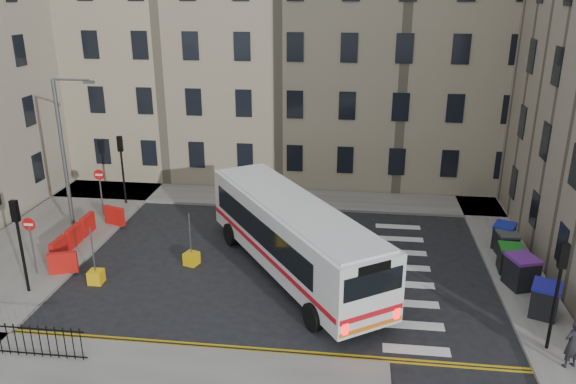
% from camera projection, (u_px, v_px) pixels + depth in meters
% --- Properties ---
extents(ground, '(120.00, 120.00, 0.00)m').
position_uv_depth(ground, '(318.00, 267.00, 26.20)').
color(ground, black).
rests_on(ground, ground).
extents(pavement_north, '(36.00, 3.20, 0.15)m').
position_uv_depth(pavement_north, '(232.00, 196.00, 34.90)').
color(pavement_north, slate).
rests_on(pavement_north, ground).
extents(pavement_east, '(2.40, 26.00, 0.15)m').
position_uv_depth(pavement_east, '(498.00, 239.00, 28.86)').
color(pavement_east, slate).
rests_on(pavement_east, ground).
extents(pavement_west, '(6.00, 22.00, 0.15)m').
position_uv_depth(pavement_west, '(47.00, 241.00, 28.74)').
color(pavement_west, slate).
rests_on(pavement_west, ground).
extents(terrace_north, '(38.30, 10.80, 17.20)m').
position_uv_depth(terrace_north, '(235.00, 45.00, 38.54)').
color(terrace_north, gray).
rests_on(terrace_north, ground).
extents(traffic_light_east, '(0.28, 0.22, 4.10)m').
position_uv_depth(traffic_light_east, '(559.00, 280.00, 19.10)').
color(traffic_light_east, black).
rests_on(traffic_light_east, pavement_east).
extents(traffic_light_nw, '(0.28, 0.22, 4.10)m').
position_uv_depth(traffic_light_nw, '(122.00, 159.00, 32.69)').
color(traffic_light_nw, black).
rests_on(traffic_light_nw, pavement_west).
extents(traffic_light_sw, '(0.28, 0.22, 4.10)m').
position_uv_depth(traffic_light_sw, '(19.00, 232.00, 22.89)').
color(traffic_light_sw, black).
rests_on(traffic_light_sw, pavement_west).
extents(streetlamp, '(0.50, 0.22, 8.14)m').
position_uv_depth(streetlamp, '(64.00, 156.00, 28.11)').
color(streetlamp, '#595B5E').
rests_on(streetlamp, pavement_west).
extents(no_entry_north, '(0.60, 0.08, 3.00)m').
position_uv_depth(no_entry_north, '(100.00, 183.00, 31.15)').
color(no_entry_north, '#595B5E').
rests_on(no_entry_north, pavement_west).
extents(no_entry_south, '(0.60, 0.08, 3.00)m').
position_uv_depth(no_entry_south, '(30.00, 234.00, 24.62)').
color(no_entry_south, '#595B5E').
rests_on(no_entry_south, pavement_west).
extents(roadworks_barriers, '(1.66, 6.26, 1.00)m').
position_uv_depth(roadworks_barriers, '(81.00, 236.00, 27.83)').
color(roadworks_barriers, red).
rests_on(roadworks_barriers, pavement_west).
extents(bus, '(9.22, 11.80, 3.36)m').
position_uv_depth(bus, '(293.00, 234.00, 24.95)').
color(bus, silver).
rests_on(bus, ground).
extents(wheelie_bin_a, '(1.41, 1.49, 1.32)m').
position_uv_depth(wheelie_bin_a, '(545.00, 300.00, 21.86)').
color(wheelie_bin_a, black).
rests_on(wheelie_bin_a, pavement_east).
extents(wheelie_bin_b, '(1.45, 1.56, 1.41)m').
position_uv_depth(wheelie_bin_b, '(521.00, 271.00, 23.94)').
color(wheelie_bin_b, black).
rests_on(wheelie_bin_b, pavement_east).
extents(wheelie_bin_c, '(1.04, 1.18, 1.24)m').
position_uv_depth(wheelie_bin_c, '(510.00, 258.00, 25.28)').
color(wheelie_bin_c, black).
rests_on(wheelie_bin_c, pavement_east).
extents(wheelie_bin_d, '(1.00, 1.12, 1.14)m').
position_uv_depth(wheelie_bin_d, '(507.00, 244.00, 26.84)').
color(wheelie_bin_d, black).
rests_on(wheelie_bin_d, pavement_east).
extents(wheelie_bin_e, '(1.33, 1.40, 1.22)m').
position_uv_depth(wheelie_bin_e, '(504.00, 235.00, 27.66)').
color(wheelie_bin_e, black).
rests_on(wheelie_bin_e, pavement_east).
extents(pedestrian, '(0.77, 0.65, 1.78)m').
position_uv_depth(pedestrian, '(572.00, 344.00, 18.75)').
color(pedestrian, black).
rests_on(pedestrian, pavement_east).
extents(bollard_yellow, '(0.77, 0.77, 0.60)m').
position_uv_depth(bollard_yellow, '(192.00, 259.00, 26.32)').
color(bollard_yellow, '#E3AD0C').
rests_on(bollard_yellow, ground).
extents(bollard_chevron, '(0.62, 0.62, 0.60)m').
position_uv_depth(bollard_chevron, '(96.00, 277.00, 24.65)').
color(bollard_chevron, '#F1B10E').
rests_on(bollard_chevron, ground).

